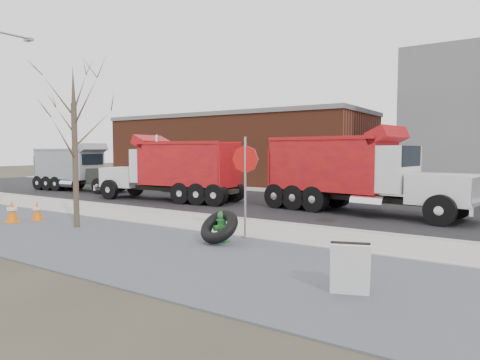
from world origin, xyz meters
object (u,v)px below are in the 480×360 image
Objects in this scene: stop_sign at (245,170)px; dump_truck_red_b at (173,168)px; dump_truck_red_a at (354,170)px; dump_truck_grey at (77,167)px; fire_hydrant at (222,228)px; truck_tire at (219,226)px; sandwich_board at (350,268)px.

dump_truck_red_b reaches higher than stop_sign.
dump_truck_grey is at bearing -171.22° from dump_truck_red_a.
truck_tire is at bearing -49.11° from fire_hydrant.
dump_truck_grey is at bearing 172.15° from stop_sign.
stop_sign is at bearing 75.03° from truck_tire.
truck_tire is at bearing -29.84° from dump_truck_grey.
sandwich_board is (4.37, -2.27, 0.09)m from fire_hydrant.
sandwich_board is (4.05, -2.95, -1.47)m from stop_sign.
dump_truck_red_a is at bearing 96.13° from stop_sign.
fire_hydrant is 0.30× the size of stop_sign.
dump_truck_red_a reaches higher than fire_hydrant.
dump_truck_red_a reaches higher than truck_tire.
fire_hydrant is 7.62m from dump_truck_red_a.
dump_truck_grey is (-8.67, 0.73, -0.17)m from dump_truck_red_b.
fire_hydrant is 0.11× the size of dump_truck_red_b.
stop_sign is 9.78m from dump_truck_red_b.
stop_sign is at bearing 85.51° from fire_hydrant.
dump_truck_red_b reaches higher than fire_hydrant.
dump_truck_grey is at bearing 176.90° from fire_hydrant.
dump_truck_red_a reaches higher than sandwich_board.
stop_sign is at bearing -89.38° from dump_truck_red_a.
stop_sign is 5.22m from sandwich_board.
stop_sign reaches higher than sandwich_board.
dump_truck_red_b is at bearing -10.37° from dump_truck_grey.
stop_sign is at bearing -26.86° from dump_truck_grey.
fire_hydrant is 10.02m from dump_truck_red_b.
sandwich_board is (4.29, -2.05, 0.01)m from truck_tire.
truck_tire is at bearing 132.35° from dump_truck_red_b.
fire_hydrant is at bearing -29.30° from dump_truck_grey.
truck_tire is 7.81m from dump_truck_red_a.
fire_hydrant is at bearing -91.16° from dump_truck_red_a.
dump_truck_red_a is (-3.18, 9.68, 1.23)m from sandwich_board.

